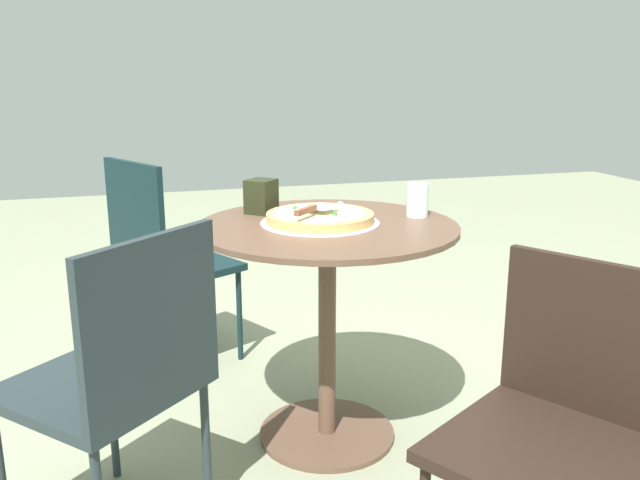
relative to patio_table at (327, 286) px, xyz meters
name	(u,v)px	position (x,y,z in m)	size (l,w,h in m)	color
ground_plane	(327,435)	(0.00, 0.00, -0.55)	(10.00, 10.00, 0.00)	gray
patio_table	(327,286)	(0.00, 0.00, 0.00)	(0.84, 0.84, 0.75)	brown
pizza_on_tray	(320,218)	(-0.02, 0.02, 0.23)	(0.38, 0.38, 0.05)	silver
pizza_server	(314,208)	(-0.05, -0.03, 0.27)	(0.18, 0.18, 0.02)	silver
drinking_cup	(417,200)	(0.32, 0.03, 0.26)	(0.07, 0.07, 0.11)	silver
napkin_dispenser	(261,196)	(-0.17, 0.23, 0.27)	(0.09, 0.09, 0.12)	black
patio_chair_near	(565,418)	(0.28, -0.87, -0.06)	(0.59, 0.59, 0.82)	black
patio_chair_far	(120,369)	(-0.65, -0.37, -0.04)	(0.61, 0.61, 0.86)	#212B2F
patio_chair_corner	(162,251)	(-0.49, 0.74, -0.04)	(0.55, 0.55, 0.89)	black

